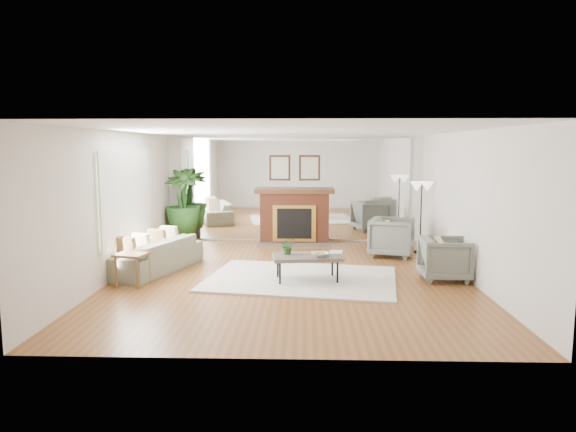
{
  "coord_description": "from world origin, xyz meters",
  "views": [
    {
      "loc": [
        0.22,
        -8.66,
        2.21
      ],
      "look_at": [
        -0.07,
        0.6,
        0.98
      ],
      "focal_mm": 32.0,
      "sensor_mm": 36.0,
      "label": 1
    }
  ],
  "objects_px": {
    "armchair_front": "(445,259)",
    "floor_lamp": "(422,192)",
    "sofa": "(155,255)",
    "potted_ficus": "(183,204)",
    "side_table": "(132,258)",
    "fireplace": "(294,215)",
    "coffee_table": "(307,257)",
    "armchair_back": "(392,237)"
  },
  "relations": [
    {
      "from": "armchair_front",
      "to": "floor_lamp",
      "type": "xyz_separation_m",
      "value": [
        0.1,
        2.31,
        0.93
      ]
    },
    {
      "from": "coffee_table",
      "to": "armchair_front",
      "type": "distance_m",
      "value": 2.33
    },
    {
      "from": "fireplace",
      "to": "armchair_front",
      "type": "distance_m",
      "value": 4.28
    },
    {
      "from": "sofa",
      "to": "potted_ficus",
      "type": "distance_m",
      "value": 2.86
    },
    {
      "from": "fireplace",
      "to": "floor_lamp",
      "type": "height_order",
      "value": "fireplace"
    },
    {
      "from": "sofa",
      "to": "side_table",
      "type": "relative_size",
      "value": 3.62
    },
    {
      "from": "armchair_front",
      "to": "floor_lamp",
      "type": "relative_size",
      "value": 0.53
    },
    {
      "from": "potted_ficus",
      "to": "side_table",
      "type": "bearing_deg",
      "value": -89.16
    },
    {
      "from": "fireplace",
      "to": "side_table",
      "type": "relative_size",
      "value": 3.64
    },
    {
      "from": "armchair_back",
      "to": "armchair_front",
      "type": "bearing_deg",
      "value": -146.42
    },
    {
      "from": "sofa",
      "to": "armchair_back",
      "type": "height_order",
      "value": "armchair_back"
    },
    {
      "from": "armchair_front",
      "to": "potted_ficus",
      "type": "relative_size",
      "value": 0.46
    },
    {
      "from": "coffee_table",
      "to": "sofa",
      "type": "distance_m",
      "value": 2.8
    },
    {
      "from": "sofa",
      "to": "side_table",
      "type": "xyz_separation_m",
      "value": [
        -0.09,
        -0.97,
        0.15
      ]
    },
    {
      "from": "armchair_back",
      "to": "side_table",
      "type": "height_order",
      "value": "armchair_back"
    },
    {
      "from": "coffee_table",
      "to": "potted_ficus",
      "type": "relative_size",
      "value": 0.69
    },
    {
      "from": "armchair_front",
      "to": "side_table",
      "type": "xyz_separation_m",
      "value": [
        -5.14,
        -0.53,
        0.09
      ]
    },
    {
      "from": "fireplace",
      "to": "sofa",
      "type": "relative_size",
      "value": 1.01
    },
    {
      "from": "fireplace",
      "to": "coffee_table",
      "type": "distance_m",
      "value": 3.6
    },
    {
      "from": "potted_ficus",
      "to": "coffee_table",
      "type": "bearing_deg",
      "value": -50.06
    },
    {
      "from": "coffee_table",
      "to": "armchair_front",
      "type": "relative_size",
      "value": 1.51
    },
    {
      "from": "floor_lamp",
      "to": "armchair_back",
      "type": "bearing_deg",
      "value": -149.31
    },
    {
      "from": "fireplace",
      "to": "potted_ficus",
      "type": "bearing_deg",
      "value": -176.49
    },
    {
      "from": "armchair_front",
      "to": "fireplace",
      "type": "bearing_deg",
      "value": 38.85
    },
    {
      "from": "side_table",
      "to": "floor_lamp",
      "type": "distance_m",
      "value": 6.02
    },
    {
      "from": "side_table",
      "to": "floor_lamp",
      "type": "xyz_separation_m",
      "value": [
        5.24,
        2.84,
        0.84
      ]
    },
    {
      "from": "floor_lamp",
      "to": "fireplace",
      "type": "bearing_deg",
      "value": 158.26
    },
    {
      "from": "sofa",
      "to": "potted_ficus",
      "type": "bearing_deg",
      "value": -158.96
    },
    {
      "from": "coffee_table",
      "to": "potted_ficus",
      "type": "distance_m",
      "value": 4.5
    },
    {
      "from": "armchair_back",
      "to": "potted_ficus",
      "type": "bearing_deg",
      "value": 91.17
    },
    {
      "from": "potted_ficus",
      "to": "armchair_front",
      "type": "bearing_deg",
      "value": -31.84
    },
    {
      "from": "sofa",
      "to": "coffee_table",
      "type": "bearing_deg",
      "value": 94.87
    },
    {
      "from": "sofa",
      "to": "armchair_back",
      "type": "distance_m",
      "value": 4.72
    },
    {
      "from": "sofa",
      "to": "floor_lamp",
      "type": "relative_size",
      "value": 1.35
    },
    {
      "from": "armchair_front",
      "to": "side_table",
      "type": "height_order",
      "value": "armchair_front"
    },
    {
      "from": "fireplace",
      "to": "armchair_back",
      "type": "relative_size",
      "value": 2.35
    },
    {
      "from": "sofa",
      "to": "potted_ficus",
      "type": "xyz_separation_m",
      "value": [
        -0.14,
        2.79,
        0.63
      ]
    },
    {
      "from": "fireplace",
      "to": "sofa",
      "type": "distance_m",
      "value": 3.85
    },
    {
      "from": "side_table",
      "to": "floor_lamp",
      "type": "bearing_deg",
      "value": 28.44
    },
    {
      "from": "armchair_back",
      "to": "armchair_front",
      "type": "xyz_separation_m",
      "value": [
        0.57,
        -1.91,
        -0.04
      ]
    },
    {
      "from": "sofa",
      "to": "floor_lamp",
      "type": "bearing_deg",
      "value": 128.02
    },
    {
      "from": "armchair_back",
      "to": "side_table",
      "type": "bearing_deg",
      "value": 135.13
    }
  ]
}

